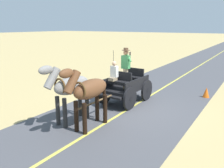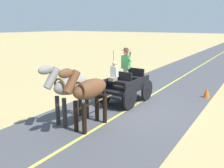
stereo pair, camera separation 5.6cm
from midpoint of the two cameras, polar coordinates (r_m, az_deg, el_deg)
The scene contains 7 objects.
ground_plane at distance 10.02m, azimuth 5.06°, elevation -5.73°, with size 200.00×200.00×0.00m, color tan.
road_surface at distance 10.02m, azimuth 5.06°, elevation -5.71°, with size 5.29×160.00×0.01m, color #4C4C51.
road_centre_stripe at distance 10.01m, azimuth 5.06°, elevation -5.68°, with size 0.12×160.00×0.00m, color #DBCC4C.
horse_drawn_carriage at distance 10.39m, azimuth 3.53°, elevation -0.25°, with size 1.48×4.51×2.50m.
horse_near_side at distance 7.65m, azimuth -5.68°, elevation -1.68°, with size 0.62×2.13×2.21m.
horse_off_side at distance 8.23m, azimuth -10.26°, elevation -0.70°, with size 0.67×2.14×2.21m.
traffic_cone at distance 12.14m, azimuth 22.45°, elevation -1.95°, with size 0.32×0.32×0.50m, color orange.
Camera 2 is at (-4.43, 8.30, 3.42)m, focal length 37.05 mm.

